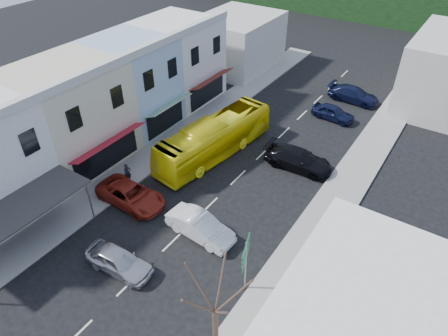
{
  "coord_description": "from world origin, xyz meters",
  "views": [
    {
      "loc": [
        12.72,
        -13.2,
        19.48
      ],
      "look_at": [
        0.0,
        6.0,
        2.2
      ],
      "focal_mm": 32.0,
      "sensor_mm": 36.0,
      "label": 1
    }
  ],
  "objects_px": {
    "car_white": "(200,228)",
    "bus": "(214,139)",
    "car_red": "(131,195)",
    "traffic_signal": "(403,71)",
    "direction_sign": "(245,267)",
    "street_tree": "(215,312)",
    "pedestrian_left": "(127,172)",
    "car_silver": "(119,261)"
  },
  "relations": [
    {
      "from": "car_white",
      "to": "bus",
      "type": "bearing_deg",
      "value": 32.28
    },
    {
      "from": "bus",
      "to": "car_red",
      "type": "bearing_deg",
      "value": -92.27
    },
    {
      "from": "car_red",
      "to": "traffic_signal",
      "type": "bearing_deg",
      "value": -21.35
    },
    {
      "from": "direction_sign",
      "to": "street_tree",
      "type": "relative_size",
      "value": 0.53
    },
    {
      "from": "car_red",
      "to": "direction_sign",
      "type": "xyz_separation_m",
      "value": [
        10.69,
        -1.87,
        1.25
      ]
    },
    {
      "from": "bus",
      "to": "street_tree",
      "type": "relative_size",
      "value": 1.57
    },
    {
      "from": "traffic_signal",
      "to": "car_white",
      "type": "bearing_deg",
      "value": 83.42
    },
    {
      "from": "car_red",
      "to": "direction_sign",
      "type": "height_order",
      "value": "direction_sign"
    },
    {
      "from": "car_red",
      "to": "pedestrian_left",
      "type": "height_order",
      "value": "pedestrian_left"
    },
    {
      "from": "bus",
      "to": "traffic_signal",
      "type": "xyz_separation_m",
      "value": [
        9.97,
        20.33,
        1.03
      ]
    },
    {
      "from": "bus",
      "to": "direction_sign",
      "type": "relative_size",
      "value": 2.98
    },
    {
      "from": "pedestrian_left",
      "to": "traffic_signal",
      "type": "distance_m",
      "value": 30.29
    },
    {
      "from": "bus",
      "to": "car_white",
      "type": "relative_size",
      "value": 2.64
    },
    {
      "from": "bus",
      "to": "car_red",
      "type": "distance_m",
      "value": 8.58
    },
    {
      "from": "car_silver",
      "to": "car_red",
      "type": "relative_size",
      "value": 0.96
    },
    {
      "from": "car_white",
      "to": "traffic_signal",
      "type": "height_order",
      "value": "traffic_signal"
    },
    {
      "from": "bus",
      "to": "car_silver",
      "type": "bearing_deg",
      "value": -72.75
    },
    {
      "from": "pedestrian_left",
      "to": "traffic_signal",
      "type": "bearing_deg",
      "value": -6.39
    },
    {
      "from": "traffic_signal",
      "to": "direction_sign",
      "type": "bearing_deg",
      "value": 92.65
    },
    {
      "from": "car_white",
      "to": "street_tree",
      "type": "height_order",
      "value": "street_tree"
    },
    {
      "from": "pedestrian_left",
      "to": "car_silver",
      "type": "bearing_deg",
      "value": -119.46
    },
    {
      "from": "car_white",
      "to": "traffic_signal",
      "type": "xyz_separation_m",
      "value": [
        5.42,
        28.58,
        1.88
      ]
    },
    {
      "from": "car_red",
      "to": "pedestrian_left",
      "type": "xyz_separation_m",
      "value": [
        -1.83,
        1.57,
        0.3
      ]
    },
    {
      "from": "direction_sign",
      "to": "car_white",
      "type": "bearing_deg",
      "value": 137.48
    },
    {
      "from": "car_white",
      "to": "street_tree",
      "type": "relative_size",
      "value": 0.59
    },
    {
      "from": "car_white",
      "to": "car_red",
      "type": "distance_m",
      "value": 6.07
    },
    {
      "from": "direction_sign",
      "to": "traffic_signal",
      "type": "height_order",
      "value": "traffic_signal"
    },
    {
      "from": "bus",
      "to": "pedestrian_left",
      "type": "height_order",
      "value": "bus"
    },
    {
      "from": "car_silver",
      "to": "car_white",
      "type": "bearing_deg",
      "value": -29.27
    },
    {
      "from": "car_silver",
      "to": "pedestrian_left",
      "type": "height_order",
      "value": "pedestrian_left"
    },
    {
      "from": "bus",
      "to": "traffic_signal",
      "type": "bearing_deg",
      "value": 71.83
    },
    {
      "from": "car_silver",
      "to": "direction_sign",
      "type": "height_order",
      "value": "direction_sign"
    },
    {
      "from": "pedestrian_left",
      "to": "direction_sign",
      "type": "bearing_deg",
      "value": -85.66
    },
    {
      "from": "car_red",
      "to": "traffic_signal",
      "type": "xyz_separation_m",
      "value": [
        11.49,
        28.73,
        1.88
      ]
    },
    {
      "from": "pedestrian_left",
      "to": "traffic_signal",
      "type": "xyz_separation_m",
      "value": [
        13.31,
        27.16,
        1.58
      ]
    },
    {
      "from": "car_silver",
      "to": "car_red",
      "type": "xyz_separation_m",
      "value": [
        -3.68,
        4.8,
        0.0
      ]
    },
    {
      "from": "street_tree",
      "to": "pedestrian_left",
      "type": "bearing_deg",
      "value": 150.4
    },
    {
      "from": "car_red",
      "to": "traffic_signal",
      "type": "height_order",
      "value": "traffic_signal"
    },
    {
      "from": "street_tree",
      "to": "direction_sign",
      "type": "bearing_deg",
      "value": 102.05
    },
    {
      "from": "car_red",
      "to": "street_tree",
      "type": "distance_m",
      "value": 13.4
    },
    {
      "from": "pedestrian_left",
      "to": "car_white",
      "type": "bearing_deg",
      "value": -80.43
    },
    {
      "from": "car_silver",
      "to": "car_red",
      "type": "bearing_deg",
      "value": 33.94
    }
  ]
}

